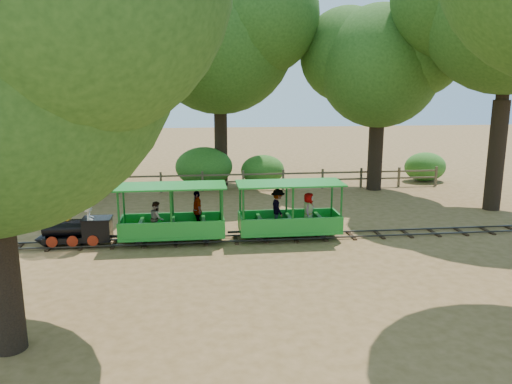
{
  "coord_description": "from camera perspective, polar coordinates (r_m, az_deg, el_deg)",
  "views": [
    {
      "loc": [
        -3.23,
        -16.03,
        5.15
      ],
      "look_at": [
        -1.26,
        0.5,
        1.54
      ],
      "focal_mm": 35.0,
      "sensor_mm": 36.0,
      "label": 1
    }
  ],
  "objects": [
    {
      "name": "shrub_west",
      "position": [
        26.29,
        -18.89,
        2.09
      ],
      "size": [
        2.37,
        1.82,
        1.64
      ],
      "primitive_type": "ellipsoid",
      "color": "#2D6B1E",
      "rests_on": "ground"
    },
    {
      "name": "oak_nw",
      "position": [
        22.83,
        -21.07,
        16.08
      ],
      "size": [
        8.61,
        7.58,
        10.08
      ],
      "color": "#2D2116",
      "rests_on": "ground"
    },
    {
      "name": "fence",
      "position": [
        24.67,
        0.84,
        1.56
      ],
      "size": [
        18.1,
        0.1,
        1.0
      ],
      "color": "brown",
      "rests_on": "ground"
    },
    {
      "name": "carriage_rear",
      "position": [
        16.94,
        3.8,
        -2.6
      ],
      "size": [
        3.54,
        1.48,
        1.84
      ],
      "color": "#1E8928",
      "rests_on": "track"
    },
    {
      "name": "locomotive",
      "position": [
        16.97,
        -20.52,
        -0.62
      ],
      "size": [
        2.46,
        1.16,
        2.83
      ],
      "color": "black",
      "rests_on": "ground"
    },
    {
      "name": "track",
      "position": [
        17.12,
        4.4,
        -5.06
      ],
      "size": [
        22.0,
        1.0,
        0.1
      ],
      "color": "#3F3D3A",
      "rests_on": "ground"
    },
    {
      "name": "ground",
      "position": [
        17.14,
        4.4,
        -5.28
      ],
      "size": [
        90.0,
        90.0,
        0.0
      ],
      "primitive_type": "plane",
      "color": "#A27345",
      "rests_on": "ground"
    },
    {
      "name": "shrub_mid_w",
      "position": [
        25.67,
        -5.96,
        2.89
      ],
      "size": [
        2.92,
        2.24,
        2.02
      ],
      "primitive_type": "ellipsoid",
      "color": "#2D6B1E",
      "rests_on": "ground"
    },
    {
      "name": "carriage_front",
      "position": [
        16.64,
        -9.27,
        -3.12
      ],
      "size": [
        3.54,
        1.45,
        1.84
      ],
      "color": "#1E8928",
      "rests_on": "track"
    },
    {
      "name": "oak_nc",
      "position": [
        25.79,
        -4.32,
        18.02
      ],
      "size": [
        9.33,
        8.21,
        11.11
      ],
      "color": "#2D2116",
      "rests_on": "ground"
    },
    {
      "name": "oak_ne",
      "position": [
        25.19,
        13.87,
        14.4
      ],
      "size": [
        7.23,
        6.36,
        8.86
      ],
      "color": "#2D2116",
      "rests_on": "ground"
    },
    {
      "name": "shrub_mid_e",
      "position": [
        25.92,
        0.76,
        2.53
      ],
      "size": [
        2.26,
        1.74,
        1.57
      ],
      "primitive_type": "ellipsoid",
      "color": "#2D6B1E",
      "rests_on": "ground"
    },
    {
      "name": "shrub_east",
      "position": [
        28.47,
        18.77,
        2.75
      ],
      "size": [
        2.25,
        1.73,
        1.56
      ],
      "primitive_type": "ellipsoid",
      "color": "#2D6B1E",
      "rests_on": "ground"
    }
  ]
}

